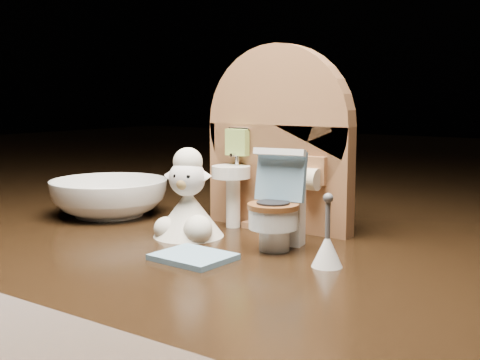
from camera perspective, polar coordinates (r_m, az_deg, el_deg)
The scene contains 6 objects.
backdrop_panel at distance 0.49m, azimuth 3.53°, elevation 2.95°, with size 0.13×0.05×0.15m.
toy_toilet at distance 0.43m, azimuth 3.63°, elevation -3.05°, with size 0.04×0.05×0.07m.
bath_mat at distance 0.41m, azimuth -4.45°, elevation -7.28°, with size 0.05×0.04×0.00m, color #6C97B3.
toilet_brush at distance 0.39m, azimuth 8.27°, elevation -6.36°, with size 0.02×0.02×0.05m.
plush_lamb at distance 0.47m, azimuth -4.96°, elevation -2.42°, with size 0.06×0.06×0.07m.
ceramic_bowl at distance 0.56m, azimuth -12.31°, elevation -1.65°, with size 0.11×0.11×0.03m, color white.
Camera 1 is at (0.25, -0.36, 0.11)m, focal length 45.00 mm.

